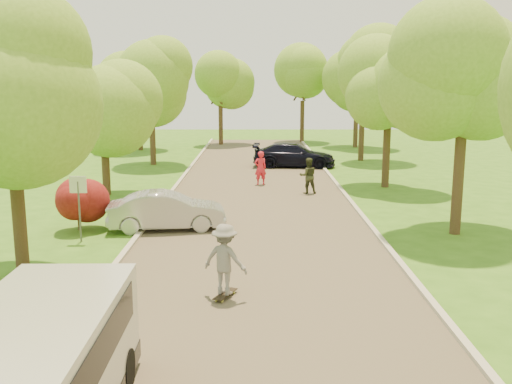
{
  "coord_description": "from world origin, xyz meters",
  "views": [
    {
      "loc": [
        -0.08,
        -14.04,
        5.11
      ],
      "look_at": [
        -0.06,
        5.86,
        1.3
      ],
      "focal_mm": 40.0,
      "sensor_mm": 36.0,
      "label": 1
    }
  ],
  "objects_px": {
    "longboard": "(225,294)",
    "person_olive": "(308,176)",
    "street_sign": "(79,195)",
    "silver_sedan": "(167,211)",
    "dark_sedan": "(294,155)",
    "person_striped": "(260,168)",
    "skateboarder": "(225,259)"
  },
  "relations": [
    {
      "from": "silver_sedan",
      "to": "dark_sedan",
      "type": "xyz_separation_m",
      "value": [
        5.51,
        15.33,
        0.06
      ]
    },
    {
      "from": "silver_sedan",
      "to": "dark_sedan",
      "type": "relative_size",
      "value": 0.81
    },
    {
      "from": "street_sign",
      "to": "skateboarder",
      "type": "relative_size",
      "value": 1.26
    },
    {
      "from": "dark_sedan",
      "to": "person_olive",
      "type": "height_order",
      "value": "person_olive"
    },
    {
      "from": "person_striped",
      "to": "person_olive",
      "type": "height_order",
      "value": "person_striped"
    },
    {
      "from": "street_sign",
      "to": "longboard",
      "type": "bearing_deg",
      "value": -45.03
    },
    {
      "from": "dark_sedan",
      "to": "longboard",
      "type": "bearing_deg",
      "value": 176.74
    },
    {
      "from": "silver_sedan",
      "to": "person_striped",
      "type": "distance_m",
      "value": 9.63
    },
    {
      "from": "longboard",
      "to": "skateboarder",
      "type": "height_order",
      "value": "skateboarder"
    },
    {
      "from": "silver_sedan",
      "to": "skateboarder",
      "type": "relative_size",
      "value": 2.38
    },
    {
      "from": "silver_sedan",
      "to": "person_olive",
      "type": "distance_m",
      "value": 8.69
    },
    {
      "from": "skateboarder",
      "to": "street_sign",
      "type": "bearing_deg",
      "value": -21.29
    },
    {
      "from": "street_sign",
      "to": "silver_sedan",
      "type": "xyz_separation_m",
      "value": [
        2.59,
        1.58,
        -0.89
      ]
    },
    {
      "from": "dark_sedan",
      "to": "person_olive",
      "type": "xyz_separation_m",
      "value": [
        0.08,
        -8.67,
        0.12
      ]
    },
    {
      "from": "silver_sedan",
      "to": "longboard",
      "type": "xyz_separation_m",
      "value": [
        2.39,
        -6.57,
        -0.58
      ]
    },
    {
      "from": "longboard",
      "to": "person_olive",
      "type": "distance_m",
      "value": 13.63
    },
    {
      "from": "longboard",
      "to": "person_olive",
      "type": "height_order",
      "value": "person_olive"
    },
    {
      "from": "street_sign",
      "to": "dark_sedan",
      "type": "height_order",
      "value": "street_sign"
    },
    {
      "from": "person_olive",
      "to": "person_striped",
      "type": "bearing_deg",
      "value": -53.82
    },
    {
      "from": "skateboarder",
      "to": "person_olive",
      "type": "xyz_separation_m",
      "value": [
        3.19,
        13.23,
        -0.13
      ]
    },
    {
      "from": "street_sign",
      "to": "person_olive",
      "type": "xyz_separation_m",
      "value": [
        8.18,
        8.24,
        -0.72
      ]
    },
    {
      "from": "dark_sedan",
      "to": "skateboarder",
      "type": "height_order",
      "value": "skateboarder"
    },
    {
      "from": "street_sign",
      "to": "longboard",
      "type": "relative_size",
      "value": 2.39
    },
    {
      "from": "street_sign",
      "to": "skateboarder",
      "type": "distance_m",
      "value": 7.08
    },
    {
      "from": "silver_sedan",
      "to": "street_sign",
      "type": "bearing_deg",
      "value": 113.98
    },
    {
      "from": "longboard",
      "to": "street_sign",
      "type": "bearing_deg",
      "value": -21.29
    },
    {
      "from": "person_olive",
      "to": "street_sign",
      "type": "bearing_deg",
      "value": 38.24
    },
    {
      "from": "dark_sedan",
      "to": "person_olive",
      "type": "distance_m",
      "value": 8.67
    },
    {
      "from": "dark_sedan",
      "to": "person_striped",
      "type": "relative_size",
      "value": 2.93
    },
    {
      "from": "dark_sedan",
      "to": "person_olive",
      "type": "bearing_deg",
      "value": -174.67
    },
    {
      "from": "dark_sedan",
      "to": "skateboarder",
      "type": "distance_m",
      "value": 22.12
    },
    {
      "from": "street_sign",
      "to": "person_striped",
      "type": "xyz_separation_m",
      "value": [
        5.97,
        10.59,
        -0.7
      ]
    }
  ]
}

